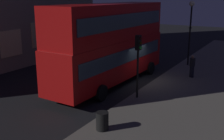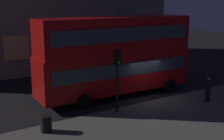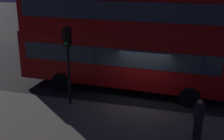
% 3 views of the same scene
% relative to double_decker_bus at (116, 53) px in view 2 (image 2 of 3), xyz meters
% --- Properties ---
extents(ground_plane, '(80.00, 80.00, 0.00)m').
position_rel_double_decker_bus_xyz_m(ground_plane, '(1.46, -1.53, -3.02)').
color(ground_plane, black).
extents(sidewalk_slab, '(44.00, 9.08, 0.12)m').
position_rel_double_decker_bus_xyz_m(sidewalk_slab, '(1.46, -6.94, -2.96)').
color(sidewalk_slab, '#5B564F').
rests_on(sidewalk_slab, ground).
extents(double_decker_bus, '(11.24, 3.12, 5.47)m').
position_rel_double_decker_bus_xyz_m(double_decker_bus, '(0.00, 0.00, 0.00)').
color(double_decker_bus, '#9E0C0C').
rests_on(double_decker_bus, ground).
extents(traffic_light_near_kerb, '(0.33, 0.37, 3.71)m').
position_rel_double_decker_bus_xyz_m(traffic_light_near_kerb, '(-1.81, -2.90, -0.23)').
color(traffic_light_near_kerb, black).
rests_on(traffic_light_near_kerb, sidewalk_slab).
extents(traffic_light_far_side, '(0.33, 0.37, 3.66)m').
position_rel_double_decker_bus_xyz_m(traffic_light_far_side, '(8.76, 3.18, -0.38)').
color(traffic_light_far_side, black).
rests_on(traffic_light_far_side, ground).
extents(pedestrian, '(0.40, 0.40, 1.64)m').
position_rel_double_decker_bus_xyz_m(pedestrian, '(4.12, -4.53, -2.07)').
color(pedestrian, black).
rests_on(pedestrian, sidewalk_slab).
extents(litter_bin, '(0.57, 0.57, 0.84)m').
position_rel_double_decker_bus_xyz_m(litter_bin, '(-6.38, -3.33, -2.48)').
color(litter_bin, black).
rests_on(litter_bin, sidewalk_slab).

